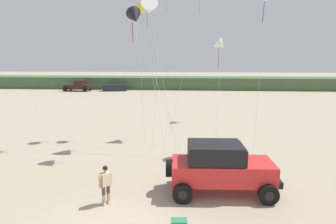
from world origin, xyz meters
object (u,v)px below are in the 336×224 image
person_watching (106,183)px  kite_purple_stunt (221,45)px  kite_black_sled (149,8)px  kite_blue_swept (138,9)px  kite_pink_ribbon (135,17)px  jeep (221,167)px  distant_pickup (78,86)px  distant_sedan (115,88)px

person_watching → kite_purple_stunt: (6.15, 16.99, 6.11)m
kite_purple_stunt → kite_black_sled: size_ratio=0.80×
kite_blue_swept → kite_pink_ribbon: bearing=-82.1°
jeep → kite_pink_ribbon: (-4.56, 4.80, 6.96)m
kite_purple_stunt → kite_pink_ribbon: (-5.96, -10.77, 1.12)m
distant_pickup → distant_sedan: distant_pickup is taller
kite_blue_swept → jeep: bearing=-60.6°
distant_sedan → kite_pink_ribbon: bearing=-83.3°
kite_pink_ribbon → kite_blue_swept: bearing=97.9°
jeep → distant_pickup: 43.67m
distant_pickup → kite_purple_stunt: kite_purple_stunt is taller
person_watching → distant_sedan: size_ratio=0.40×
kite_purple_stunt → kite_black_sled: (-5.47, -8.32, 1.99)m
distant_pickup → kite_black_sled: 36.28m
distant_sedan → kite_black_sled: 34.50m
kite_purple_stunt → kite_pink_ribbon: 12.36m
person_watching → distant_sedan: (-10.03, 40.36, -0.34)m
distant_sedan → kite_black_sled: (10.72, -31.70, 8.43)m
distant_pickup → kite_blue_swept: 34.16m
kite_pink_ribbon → kite_purple_stunt: bearing=61.0°
kite_black_sled → kite_blue_swept: (-1.11, 1.95, 0.26)m
jeep → distant_sedan: bearing=110.8°
person_watching → kite_black_sled: size_ratio=0.17×
kite_black_sled → kite_blue_swept: bearing=119.7°
kite_pink_ribbon → jeep: bearing=-46.4°
person_watching → kite_purple_stunt: bearing=70.1°
jeep → distant_sedan: jeep is taller
distant_sedan → kite_purple_stunt: 29.15m
kite_purple_stunt → person_watching: bearing=-109.9°
kite_pink_ribbon → kite_blue_swept: size_ratio=0.89×
kite_purple_stunt → kite_blue_swept: kite_blue_swept is taller
kite_purple_stunt → distant_pickup: bearing=135.0°
jeep → kite_black_sled: 11.41m
person_watching → kite_blue_swept: kite_blue_swept is taller
kite_blue_swept → person_watching: bearing=-87.7°
distant_sedan → person_watching: bearing=-86.0°
person_watching → distant_pickup: size_ratio=0.35×
jeep → distant_pickup: bearing=119.1°
kite_purple_stunt → kite_black_sled: kite_black_sled is taller
person_watching → distant_pickup: distant_pickup is taller
distant_pickup → distant_sedan: (6.44, 0.77, -0.34)m
distant_pickup → kite_purple_stunt: bearing=-45.0°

